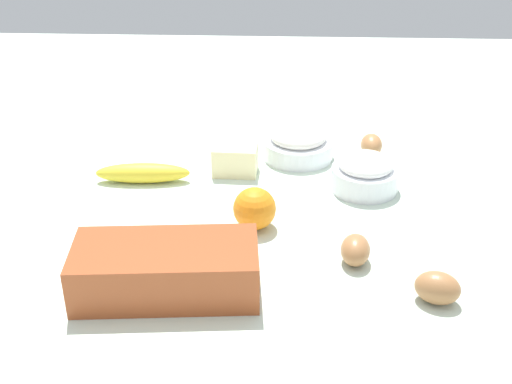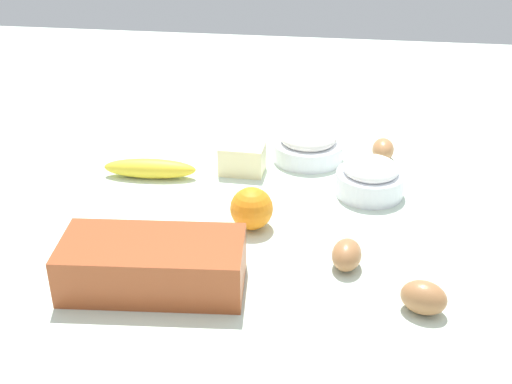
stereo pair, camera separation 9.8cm
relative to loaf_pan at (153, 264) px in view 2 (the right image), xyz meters
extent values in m
cube|color=silver|center=(-0.13, -0.25, -0.05)|extent=(2.40, 2.40, 0.02)
cube|color=#9E4723|center=(0.00, 0.00, 0.00)|extent=(0.29, 0.15, 0.08)
cube|color=black|center=(0.00, 0.00, 0.00)|extent=(0.28, 0.14, 0.07)
cylinder|color=white|center=(-0.21, -0.49, -0.02)|extent=(0.15, 0.15, 0.04)
torus|color=white|center=(-0.21, -0.49, 0.00)|extent=(0.15, 0.15, 0.01)
ellipsoid|color=white|center=(-0.21, -0.49, 0.01)|extent=(0.12, 0.12, 0.04)
cylinder|color=white|center=(-0.34, -0.35, -0.02)|extent=(0.13, 0.13, 0.05)
torus|color=white|center=(-0.34, -0.35, 0.00)|extent=(0.13, 0.13, 0.01)
ellipsoid|color=white|center=(-0.34, -0.35, 0.01)|extent=(0.11, 0.11, 0.04)
ellipsoid|color=yellow|center=(0.11, -0.36, -0.02)|extent=(0.19, 0.05, 0.04)
sphere|color=orange|center=(-0.13, -0.19, 0.00)|extent=(0.08, 0.08, 0.08)
cube|color=#F4EDB2|center=(-0.08, -0.41, -0.01)|extent=(0.09, 0.07, 0.06)
ellipsoid|color=#B37949|center=(-0.37, -0.51, -0.02)|extent=(0.05, 0.06, 0.05)
ellipsoid|color=#A46E43|center=(-0.41, 0.01, -0.02)|extent=(0.08, 0.07, 0.05)
ellipsoid|color=#A67044|center=(-0.30, -0.09, -0.02)|extent=(0.05, 0.07, 0.05)
camera|label=1|loc=(-0.17, 0.82, 0.59)|focal=46.62mm
camera|label=2|loc=(-0.27, 0.81, 0.59)|focal=46.62mm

